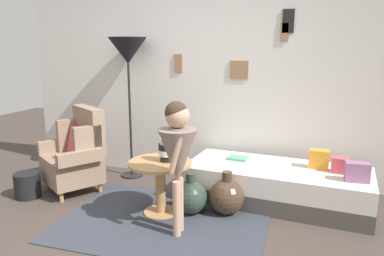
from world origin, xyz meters
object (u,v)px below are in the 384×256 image
Objects in this scene: daybed at (276,185)px; book_on_daybed at (238,158)px; armchair at (77,154)px; demijohn_far at (227,196)px; magazine_basket at (27,185)px; vase_striped at (166,149)px; person_child at (178,151)px; side_table at (160,176)px; demijohn_near at (191,197)px; floor_lamp at (128,55)px.

book_on_daybed is at bearing 162.30° from daybed.
armchair reaches higher than demijohn_far.
magazine_basket is (-2.22, -0.81, -0.28)m from book_on_daybed.
armchair reaches higher than magazine_basket.
armchair reaches higher than vase_striped.
person_child is at bearing -121.65° from demijohn_far.
person_child is at bearing -48.30° from side_table.
side_table is 1.48× the size of demijohn_near.
person_child is 2.84× the size of demijohn_near.
book_on_daybed is at bearing 73.24° from person_child.
side_table reaches higher than demijohn_near.
armchair is 0.49× the size of daybed.
demijohn_near is 1.52× the size of magazine_basket.
demijohn_far is at bearing -136.50° from daybed.
armchair is 1.34m from floor_lamp.
book_on_daybed is (0.64, 0.76, 0.02)m from side_table.
demijohn_far reaches higher than magazine_basket.
daybed is 6.68× the size of vase_striped.
vase_striped is 1.34× the size of book_on_daybed.
floor_lamp is 4.17× the size of demijohn_near.
side_table reaches higher than book_on_daybed.
demijohn_far is (0.33, 0.53, -0.60)m from person_child.
daybed is at bearing 29.70° from side_table.
daybed is 1.37m from person_child.
magazine_basket is (-0.42, -0.36, -0.30)m from armchair.
person_child reaches higher than demijohn_far.
person_child is 2.73× the size of demijohn_far.
side_table is at bearing -162.13° from demijohn_near.
demijohn_near is (0.23, 0.06, -0.50)m from vase_striped.
floor_lamp is 2.11m from demijohn_far.
side_table is 1.68m from floor_lamp.
person_child is (1.09, -1.28, -0.78)m from floor_lamp.
demijohn_far reaches higher than book_on_daybed.
book_on_daybed reaches higher than daybed.
armchair is 0.81× the size of person_child.
floor_lamp is (0.39, 0.62, 1.12)m from armchair.
armchair is 4.41× the size of book_on_daybed.
armchair is 3.46× the size of magazine_basket.
armchair reaches higher than daybed.
demijohn_far is (-0.00, -0.57, -0.23)m from book_on_daybed.
book_on_daybed is at bearing 50.09° from side_table.
vase_striped is (1.22, -0.28, 0.23)m from armchair.
person_child reaches higher than demijohn_near.
magazine_basket is (-2.67, -0.67, -0.06)m from daybed.
magazine_basket is at bearing -178.25° from side_table.
armchair reaches higher than book_on_daybed.
person_child is at bearing -24.14° from armchair.
side_table is at bearing -163.32° from demijohn_far.
vase_striped is (-1.03, -0.59, 0.47)m from daybed.
side_table is 0.70m from demijohn_far.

